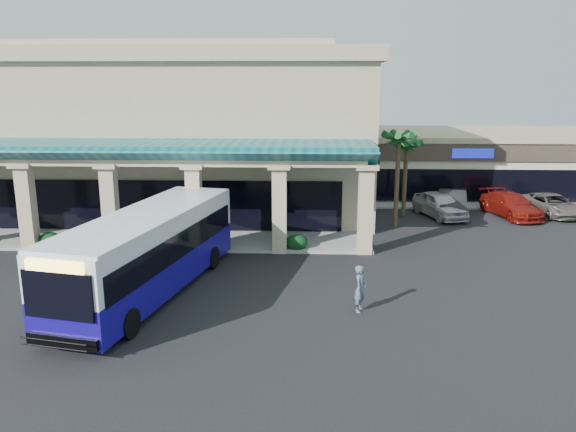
{
  "coord_description": "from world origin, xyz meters",
  "views": [
    {
      "loc": [
        2.99,
        -23.5,
        8.83
      ],
      "look_at": [
        1.98,
        4.3,
        2.2
      ],
      "focal_mm": 35.0,
      "sensor_mm": 36.0,
      "label": 1
    }
  ],
  "objects_px": {
    "car_white": "(452,203)",
    "pedestrian": "(360,289)",
    "car_silver": "(440,205)",
    "car_gray": "(551,205)",
    "transit_bus": "(149,254)",
    "car_red": "(511,205)"
  },
  "relations": [
    {
      "from": "pedestrian",
      "to": "car_white",
      "type": "bearing_deg",
      "value": -2.23
    },
    {
      "from": "car_white",
      "to": "pedestrian",
      "type": "bearing_deg",
      "value": -103.65
    },
    {
      "from": "car_silver",
      "to": "car_white",
      "type": "bearing_deg",
      "value": 15.9
    },
    {
      "from": "car_gray",
      "to": "car_silver",
      "type": "bearing_deg",
      "value": 176.74
    },
    {
      "from": "transit_bus",
      "to": "car_silver",
      "type": "xyz_separation_m",
      "value": [
        15.56,
        14.63,
        -0.92
      ]
    },
    {
      "from": "car_gray",
      "to": "pedestrian",
      "type": "bearing_deg",
      "value": -140.14
    },
    {
      "from": "transit_bus",
      "to": "car_white",
      "type": "height_order",
      "value": "transit_bus"
    },
    {
      "from": "car_red",
      "to": "car_gray",
      "type": "height_order",
      "value": "car_red"
    },
    {
      "from": "car_silver",
      "to": "car_gray",
      "type": "relative_size",
      "value": 0.97
    },
    {
      "from": "pedestrian",
      "to": "car_white",
      "type": "xyz_separation_m",
      "value": [
        7.73,
        16.86,
        -0.1
      ]
    },
    {
      "from": "car_silver",
      "to": "car_gray",
      "type": "height_order",
      "value": "car_silver"
    },
    {
      "from": "pedestrian",
      "to": "car_red",
      "type": "distance_m",
      "value": 20.26
    },
    {
      "from": "pedestrian",
      "to": "car_red",
      "type": "relative_size",
      "value": 0.34
    },
    {
      "from": "car_white",
      "to": "car_red",
      "type": "distance_m",
      "value": 3.87
    },
    {
      "from": "transit_bus",
      "to": "car_red",
      "type": "bearing_deg",
      "value": 48.49
    },
    {
      "from": "transit_bus",
      "to": "car_white",
      "type": "xyz_separation_m",
      "value": [
        16.51,
        15.23,
        -0.93
      ]
    },
    {
      "from": "pedestrian",
      "to": "car_gray",
      "type": "distance_m",
      "value": 22.49
    },
    {
      "from": "car_silver",
      "to": "car_red",
      "type": "bearing_deg",
      "value": -12.11
    },
    {
      "from": "pedestrian",
      "to": "car_gray",
      "type": "xyz_separation_m",
      "value": [
        14.54,
        17.16,
        -0.22
      ]
    },
    {
      "from": "car_gray",
      "to": "car_red",
      "type": "bearing_deg",
      "value": -179.3
    },
    {
      "from": "pedestrian",
      "to": "car_silver",
      "type": "height_order",
      "value": "pedestrian"
    },
    {
      "from": "car_white",
      "to": "car_gray",
      "type": "height_order",
      "value": "car_white"
    }
  ]
}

